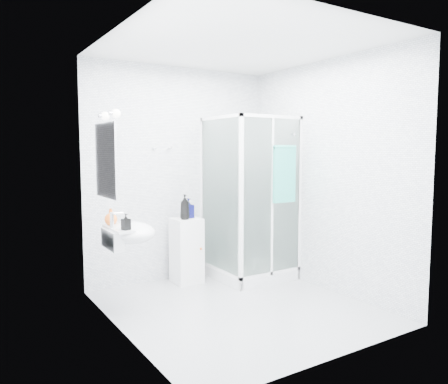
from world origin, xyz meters
TOP-DOWN VIEW (x-y plane):
  - room at (0.00, 0.00)m, footprint 2.40×2.60m
  - shower_enclosure at (0.67, 0.77)m, footprint 0.90×0.95m
  - wall_basin at (-0.99, 0.45)m, footprint 0.46×0.56m
  - mirror at (-1.19, 0.45)m, footprint 0.02×0.60m
  - vanity_lights at (-1.14, 0.45)m, footprint 0.10×0.40m
  - wall_hooks at (-0.25, 1.26)m, footprint 0.23×0.06m
  - storage_cabinet at (-0.04, 1.05)m, footprint 0.32×0.35m
  - hand_towel at (0.90, 0.37)m, footprint 0.31×0.05m
  - shampoo_bottle_a at (-0.09, 0.99)m, footprint 0.13×0.13m
  - shampoo_bottle_b at (-0.00, 1.07)m, footprint 0.12×0.12m
  - soap_dispenser_orange at (-1.10, 0.62)m, footprint 0.13×0.13m
  - soap_dispenser_black at (-1.07, 0.27)m, footprint 0.08×0.08m

SIDE VIEW (x-z plane):
  - storage_cabinet at x=-0.04m, z-range 0.00..0.78m
  - shower_enclosure at x=0.67m, z-range -0.55..1.45m
  - wall_basin at x=-0.99m, z-range 0.62..0.97m
  - shampoo_bottle_b at x=0.00m, z-range 0.78..1.02m
  - shampoo_bottle_a at x=-0.09m, z-range 0.78..1.08m
  - soap_dispenser_black at x=-1.07m, z-range 0.86..1.01m
  - soap_dispenser_orange at x=-1.10m, z-range 0.86..1.02m
  - room at x=0.00m, z-range 0.00..2.60m
  - hand_towel at x=0.90m, z-range 1.00..1.67m
  - mirror at x=-1.19m, z-range 1.15..1.85m
  - wall_hooks at x=-0.25m, z-range 1.60..1.64m
  - vanity_lights at x=-1.14m, z-range 1.88..1.96m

